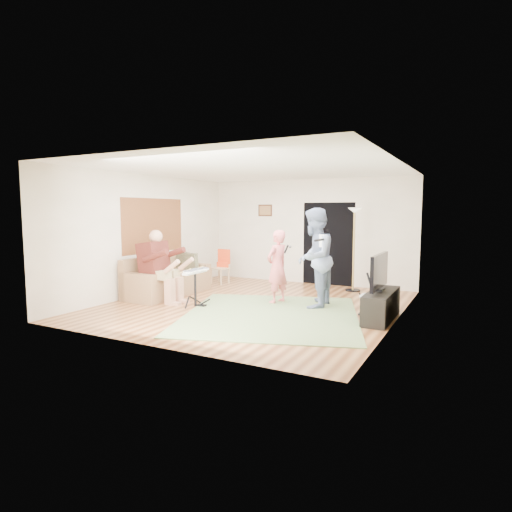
{
  "coord_description": "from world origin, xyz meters",
  "views": [
    {
      "loc": [
        3.96,
        -7.46,
        1.88
      ],
      "look_at": [
        -0.12,
        0.3,
        0.96
      ],
      "focal_mm": 30.0,
      "sensor_mm": 36.0,
      "label": 1
    }
  ],
  "objects_px": {
    "sofa": "(165,282)",
    "dining_chair": "(221,271)",
    "guitar_spare": "(366,303)",
    "torchiere_lamp": "(354,234)",
    "tv_cabinet": "(381,306)",
    "guitarist": "(314,258)",
    "singer": "(277,267)",
    "television": "(379,271)",
    "drum_kit": "(195,290)"
  },
  "relations": [
    {
      "from": "singer",
      "to": "guitarist",
      "type": "height_order",
      "value": "guitarist"
    },
    {
      "from": "drum_kit",
      "to": "singer",
      "type": "height_order",
      "value": "singer"
    },
    {
      "from": "guitarist",
      "to": "guitar_spare",
      "type": "relative_size",
      "value": 2.49
    },
    {
      "from": "torchiere_lamp",
      "to": "television",
      "type": "relative_size",
      "value": 1.69
    },
    {
      "from": "television",
      "to": "sofa",
      "type": "bearing_deg",
      "value": 179.54
    },
    {
      "from": "guitarist",
      "to": "torchiere_lamp",
      "type": "bearing_deg",
      "value": 168.8
    },
    {
      "from": "torchiere_lamp",
      "to": "dining_chair",
      "type": "height_order",
      "value": "torchiere_lamp"
    },
    {
      "from": "guitarist",
      "to": "torchiere_lamp",
      "type": "xyz_separation_m",
      "value": [
        0.23,
        2.04,
        0.37
      ]
    },
    {
      "from": "drum_kit",
      "to": "torchiere_lamp",
      "type": "relative_size",
      "value": 0.38
    },
    {
      "from": "sofa",
      "to": "singer",
      "type": "xyz_separation_m",
      "value": [
        2.62,
        0.37,
        0.46
      ]
    },
    {
      "from": "sofa",
      "to": "torchiere_lamp",
      "type": "bearing_deg",
      "value": 33.34
    },
    {
      "from": "drum_kit",
      "to": "tv_cabinet",
      "type": "relative_size",
      "value": 0.54
    },
    {
      "from": "guitarist",
      "to": "tv_cabinet",
      "type": "xyz_separation_m",
      "value": [
        1.38,
        -0.4,
        -0.72
      ]
    },
    {
      "from": "sofa",
      "to": "tv_cabinet",
      "type": "distance_m",
      "value": 4.8
    },
    {
      "from": "singer",
      "to": "television",
      "type": "xyz_separation_m",
      "value": [
        2.13,
        -0.41,
        0.1
      ]
    },
    {
      "from": "sofa",
      "to": "dining_chair",
      "type": "height_order",
      "value": "dining_chair"
    },
    {
      "from": "guitar_spare",
      "to": "tv_cabinet",
      "type": "distance_m",
      "value": 0.39
    },
    {
      "from": "sofa",
      "to": "television",
      "type": "height_order",
      "value": "television"
    },
    {
      "from": "television",
      "to": "torchiere_lamp",
      "type": "bearing_deg",
      "value": 114.22
    },
    {
      "from": "dining_chair",
      "to": "tv_cabinet",
      "type": "bearing_deg",
      "value": -16.78
    },
    {
      "from": "guitarist",
      "to": "tv_cabinet",
      "type": "relative_size",
      "value": 1.39
    },
    {
      "from": "torchiere_lamp",
      "to": "tv_cabinet",
      "type": "height_order",
      "value": "torchiere_lamp"
    },
    {
      "from": "sofa",
      "to": "torchiere_lamp",
      "type": "distance_m",
      "value": 4.49
    },
    {
      "from": "singer",
      "to": "dining_chair",
      "type": "height_order",
      "value": "singer"
    },
    {
      "from": "tv_cabinet",
      "to": "television",
      "type": "bearing_deg",
      "value": 180.0
    },
    {
      "from": "sofa",
      "to": "tv_cabinet",
      "type": "xyz_separation_m",
      "value": [
        4.8,
        -0.04,
        -0.04
      ]
    },
    {
      "from": "torchiere_lamp",
      "to": "tv_cabinet",
      "type": "relative_size",
      "value": 1.4
    },
    {
      "from": "guitar_spare",
      "to": "tv_cabinet",
      "type": "xyz_separation_m",
      "value": [
        0.32,
        -0.22,
        0.03
      ]
    },
    {
      "from": "singer",
      "to": "guitar_spare",
      "type": "bearing_deg",
      "value": 99.68
    },
    {
      "from": "singer",
      "to": "tv_cabinet",
      "type": "height_order",
      "value": "singer"
    },
    {
      "from": "sofa",
      "to": "guitar_spare",
      "type": "distance_m",
      "value": 4.48
    },
    {
      "from": "drum_kit",
      "to": "singer",
      "type": "relative_size",
      "value": 0.5
    },
    {
      "from": "sofa",
      "to": "guitar_spare",
      "type": "height_order",
      "value": "sofa"
    },
    {
      "from": "torchiere_lamp",
      "to": "dining_chair",
      "type": "xyz_separation_m",
      "value": [
        -3.33,
        -0.56,
        -1.03
      ]
    },
    {
      "from": "guitarist",
      "to": "torchiere_lamp",
      "type": "distance_m",
      "value": 2.09
    },
    {
      "from": "dining_chair",
      "to": "tv_cabinet",
      "type": "height_order",
      "value": "dining_chair"
    },
    {
      "from": "torchiere_lamp",
      "to": "tv_cabinet",
      "type": "bearing_deg",
      "value": -64.81
    },
    {
      "from": "sofa",
      "to": "drum_kit",
      "type": "distance_m",
      "value": 1.45
    },
    {
      "from": "drum_kit",
      "to": "torchiere_lamp",
      "type": "height_order",
      "value": "torchiere_lamp"
    },
    {
      "from": "guitar_spare",
      "to": "television",
      "type": "relative_size",
      "value": 0.68
    },
    {
      "from": "drum_kit",
      "to": "guitarist",
      "type": "relative_size",
      "value": 0.39
    },
    {
      "from": "sofa",
      "to": "guitarist",
      "type": "xyz_separation_m",
      "value": [
        3.41,
        0.36,
        0.68
      ]
    },
    {
      "from": "dining_chair",
      "to": "tv_cabinet",
      "type": "distance_m",
      "value": 4.86
    },
    {
      "from": "sofa",
      "to": "drum_kit",
      "type": "bearing_deg",
      "value": -26.64
    },
    {
      "from": "dining_chair",
      "to": "tv_cabinet",
      "type": "relative_size",
      "value": 0.63
    },
    {
      "from": "sofa",
      "to": "guitarist",
      "type": "height_order",
      "value": "guitarist"
    },
    {
      "from": "sofa",
      "to": "dining_chair",
      "type": "relative_size",
      "value": 2.42
    },
    {
      "from": "guitar_spare",
      "to": "drum_kit",
      "type": "bearing_deg",
      "value": -165.4
    },
    {
      "from": "torchiere_lamp",
      "to": "guitar_spare",
      "type": "bearing_deg",
      "value": -69.58
    },
    {
      "from": "guitar_spare",
      "to": "television",
      "type": "distance_m",
      "value": 0.72
    }
  ]
}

